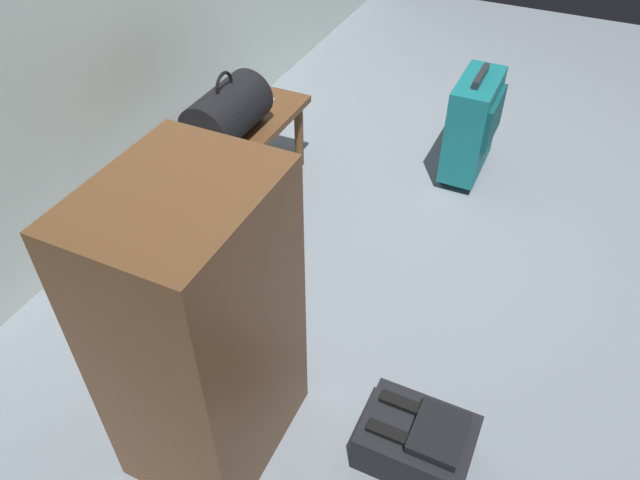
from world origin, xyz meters
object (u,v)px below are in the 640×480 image
at_px(duffel_bag_black, 227,113).
at_px(cell_phone, 260,99).
at_px(suitcase_upright_teal, 473,124).
at_px(backpack_dark, 417,441).
at_px(side_cabinet, 201,334).
at_px(bench, 236,144).

relative_size(duffel_bag_black, cell_phone, 3.06).
distance_m(suitcase_upright_teal, backpack_dark, 1.82).
bearing_deg(duffel_bag_black, cell_phone, 7.02).
bearing_deg(side_cabinet, cell_phone, 23.57).
height_order(suitcase_upright_teal, backpack_dark, suitcase_upright_teal).
height_order(bench, suitcase_upright_teal, suitcase_upright_teal).
bearing_deg(cell_phone, duffel_bag_black, -172.98).
height_order(bench, cell_phone, cell_phone).
distance_m(bench, backpack_dark, 1.69).
bearing_deg(side_cabinet, duffel_bag_black, 28.25).
height_order(cell_phone, backpack_dark, cell_phone).
bearing_deg(side_cabinet, bench, 27.38).
bearing_deg(cell_phone, bench, -172.07).
distance_m(bench, duffel_bag_black, 0.20).
relative_size(bench, duffel_bag_black, 2.27).
distance_m(duffel_bag_black, backpack_dark, 1.71).
bearing_deg(backpack_dark, cell_phone, 44.95).
bearing_deg(bench, duffel_bag_black, -180.00).
xyz_separation_m(duffel_bag_black, side_cabinet, (-1.19, -0.64, -0.00)).
xyz_separation_m(backpack_dark, side_cabinet, (-0.21, 0.68, 0.46)).
relative_size(duffel_bag_black, suitcase_upright_teal, 0.72).
xyz_separation_m(bench, backpack_dark, (-1.03, -1.32, -0.26)).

